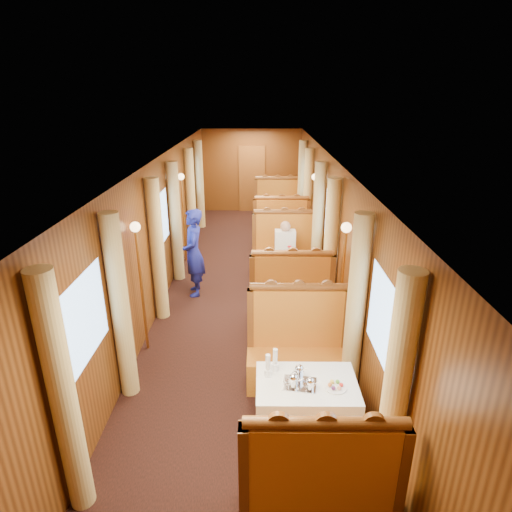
{
  "coord_description": "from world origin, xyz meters",
  "views": [
    {
      "loc": [
        0.26,
        -7.15,
        3.58
      ],
      "look_at": [
        0.19,
        -0.67,
        1.05
      ],
      "focal_mm": 30.0,
      "sensor_mm": 36.0,
      "label": 1
    }
  ],
  "objects_px": {
    "banquette_near_aft": "(298,353)",
    "banquette_mid_aft": "(284,255)",
    "banquette_far_aft": "(278,210)",
    "teapot_right": "(310,386)",
    "tea_tray": "(299,384)",
    "steward": "(194,253)",
    "banquette_far_fwd": "(281,232)",
    "rose_vase_mid": "(289,249)",
    "banquette_mid_fwd": "(290,300)",
    "fruit_plate": "(335,386)",
    "banquette_near_fwd": "(317,491)",
    "teapot_left": "(293,383)",
    "table_near": "(305,411)",
    "table_far": "(279,222)",
    "rose_vase_far": "(278,201)",
    "table_mid": "(287,277)",
    "passenger": "(285,245)",
    "teapot_back": "(299,373)"
  },
  "relations": [
    {
      "from": "banquette_far_aft",
      "to": "teapot_left",
      "type": "bearing_deg",
      "value": -91.06
    },
    {
      "from": "table_far",
      "to": "tea_tray",
      "type": "xyz_separation_m",
      "value": [
        -0.08,
        -7.04,
        0.38
      ]
    },
    {
      "from": "banquette_near_aft",
      "to": "banquette_mid_fwd",
      "type": "xyz_separation_m",
      "value": [
        0.0,
        1.47,
        0.0
      ]
    },
    {
      "from": "table_far",
      "to": "fruit_plate",
      "type": "relative_size",
      "value": 4.53
    },
    {
      "from": "banquette_mid_fwd",
      "to": "table_far",
      "type": "xyz_separation_m",
      "value": [
        0.0,
        4.51,
        -0.05
      ]
    },
    {
      "from": "banquette_near_fwd",
      "to": "teapot_left",
      "type": "bearing_deg",
      "value": 99.2
    },
    {
      "from": "rose_vase_far",
      "to": "passenger",
      "type": "bearing_deg",
      "value": -89.37
    },
    {
      "from": "banquette_near_fwd",
      "to": "teapot_back",
      "type": "bearing_deg",
      "value": 94.06
    },
    {
      "from": "teapot_left",
      "to": "passenger",
      "type": "distance_m",
      "value": 4.32
    },
    {
      "from": "banquette_mid_fwd",
      "to": "banquette_far_aft",
      "type": "height_order",
      "value": "same"
    },
    {
      "from": "table_near",
      "to": "teapot_left",
      "type": "relative_size",
      "value": 6.65
    },
    {
      "from": "banquette_mid_fwd",
      "to": "banquette_far_fwd",
      "type": "xyz_separation_m",
      "value": [
        0.0,
        3.5,
        0.0
      ]
    },
    {
      "from": "banquette_far_aft",
      "to": "teapot_right",
      "type": "height_order",
      "value": "banquette_far_aft"
    },
    {
      "from": "banquette_far_aft",
      "to": "fruit_plate",
      "type": "distance_m",
      "value": 8.11
    },
    {
      "from": "table_near",
      "to": "banquette_far_fwd",
      "type": "xyz_separation_m",
      "value": [
        0.0,
        5.99,
        0.05
      ]
    },
    {
      "from": "table_far",
      "to": "rose_vase_far",
      "type": "xyz_separation_m",
      "value": [
        -0.03,
        -0.01,
        0.55
      ]
    },
    {
      "from": "teapot_back",
      "to": "teapot_right",
      "type": "bearing_deg",
      "value": -87.46
    },
    {
      "from": "teapot_left",
      "to": "teapot_back",
      "type": "distance_m",
      "value": 0.17
    },
    {
      "from": "table_far",
      "to": "tea_tray",
      "type": "bearing_deg",
      "value": -90.66
    },
    {
      "from": "table_far",
      "to": "tea_tray",
      "type": "height_order",
      "value": "tea_tray"
    },
    {
      "from": "table_near",
      "to": "banquette_mid_aft",
      "type": "distance_m",
      "value": 4.51
    },
    {
      "from": "table_far",
      "to": "fruit_plate",
      "type": "height_order",
      "value": "fruit_plate"
    },
    {
      "from": "steward",
      "to": "banquette_mid_aft",
      "type": "bearing_deg",
      "value": 109.24
    },
    {
      "from": "passenger",
      "to": "table_mid",
      "type": "bearing_deg",
      "value": -90.0
    },
    {
      "from": "banquette_near_fwd",
      "to": "banquette_mid_fwd",
      "type": "relative_size",
      "value": 1.0
    },
    {
      "from": "banquette_far_fwd",
      "to": "teapot_right",
      "type": "xyz_separation_m",
      "value": [
        0.02,
        -6.11,
        0.38
      ]
    },
    {
      "from": "banquette_mid_fwd",
      "to": "passenger",
      "type": "bearing_deg",
      "value": 90.0
    },
    {
      "from": "banquette_mid_fwd",
      "to": "banquette_far_fwd",
      "type": "height_order",
      "value": "same"
    },
    {
      "from": "banquette_mid_aft",
      "to": "rose_vase_far",
      "type": "xyz_separation_m",
      "value": [
        -0.03,
        2.47,
        0.5
      ]
    },
    {
      "from": "rose_vase_far",
      "to": "steward",
      "type": "xyz_separation_m",
      "value": [
        -1.67,
        -3.4,
        -0.11
      ]
    },
    {
      "from": "table_near",
      "to": "table_mid",
      "type": "height_order",
      "value": "same"
    },
    {
      "from": "banquette_near_fwd",
      "to": "teapot_back",
      "type": "relative_size",
      "value": 8.85
    },
    {
      "from": "banquette_mid_fwd",
      "to": "fruit_plate",
      "type": "height_order",
      "value": "banquette_mid_fwd"
    },
    {
      "from": "banquette_mid_fwd",
      "to": "teapot_back",
      "type": "relative_size",
      "value": 8.85
    },
    {
      "from": "tea_tray",
      "to": "rose_vase_mid",
      "type": "bearing_deg",
      "value": 88.14
    },
    {
      "from": "table_far",
      "to": "steward",
      "type": "xyz_separation_m",
      "value": [
        -1.7,
        -3.42,
        0.44
      ]
    },
    {
      "from": "banquette_mid_aft",
      "to": "banquette_mid_fwd",
      "type": "bearing_deg",
      "value": -90.0
    },
    {
      "from": "banquette_mid_aft",
      "to": "table_far",
      "type": "relative_size",
      "value": 1.28
    },
    {
      "from": "rose_vase_mid",
      "to": "passenger",
      "type": "distance_m",
      "value": 0.78
    },
    {
      "from": "fruit_plate",
      "to": "teapot_left",
      "type": "bearing_deg",
      "value": -179.23
    },
    {
      "from": "steward",
      "to": "table_near",
      "type": "bearing_deg",
      "value": 15.82
    },
    {
      "from": "banquette_near_aft",
      "to": "banquette_far_fwd",
      "type": "bearing_deg",
      "value": 90.0
    },
    {
      "from": "tea_tray",
      "to": "steward",
      "type": "bearing_deg",
      "value": 114.06
    },
    {
      "from": "banquette_near_aft",
      "to": "banquette_mid_aft",
      "type": "relative_size",
      "value": 1.0
    },
    {
      "from": "table_mid",
      "to": "banquette_near_aft",
      "type": "bearing_deg",
      "value": -90.0
    },
    {
      "from": "tea_tray",
      "to": "banquette_far_fwd",
      "type": "bearing_deg",
      "value": 89.23
    },
    {
      "from": "table_mid",
      "to": "banquette_far_fwd",
      "type": "height_order",
      "value": "banquette_far_fwd"
    },
    {
      "from": "teapot_right",
      "to": "steward",
      "type": "bearing_deg",
      "value": 105.67
    },
    {
      "from": "table_near",
      "to": "tea_tray",
      "type": "bearing_deg",
      "value": -154.55
    },
    {
      "from": "banquette_near_fwd",
      "to": "steward",
      "type": "bearing_deg",
      "value": 110.26
    }
  ]
}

